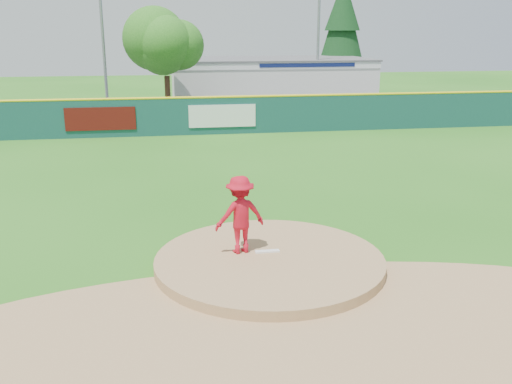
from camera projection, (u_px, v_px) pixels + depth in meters
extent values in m
plane|color=#286B19|center=(269.00, 266.00, 13.72)|extent=(120.00, 120.00, 0.00)
cylinder|color=#9E774C|center=(269.00, 266.00, 13.72)|extent=(5.50, 5.50, 0.50)
cube|color=white|center=(267.00, 251.00, 13.93)|extent=(0.60, 0.15, 0.04)
cylinder|color=#9E774C|center=(298.00, 328.00, 10.88)|extent=(15.40, 15.40, 0.01)
cube|color=#38383A|center=(197.00, 111.00, 39.33)|extent=(44.00, 16.00, 0.02)
imported|color=red|center=(240.00, 215.00, 13.71)|extent=(1.36, 0.97, 1.91)
imported|color=white|center=(309.00, 108.00, 35.65)|extent=(5.17, 2.43, 1.43)
cube|color=silver|center=(270.00, 80.00, 44.56)|extent=(15.00, 8.00, 3.20)
cube|color=white|center=(280.00, 65.00, 40.36)|extent=(15.00, 0.06, 0.55)
cube|color=#0F194C|center=(308.00, 65.00, 40.64)|extent=(7.00, 0.03, 0.28)
cube|color=#59595B|center=(270.00, 59.00, 44.11)|extent=(15.20, 8.20, 0.12)
cube|color=#53100B|center=(100.00, 119.00, 29.57)|extent=(3.60, 0.04, 1.20)
cube|color=white|center=(222.00, 116.00, 30.56)|extent=(3.60, 0.04, 1.20)
cube|color=#144340|center=(208.00, 116.00, 30.52)|extent=(40.00, 0.10, 2.00)
cylinder|color=yellow|center=(207.00, 97.00, 30.24)|extent=(40.00, 0.14, 0.14)
cylinder|color=#382314|center=(168.00, 96.00, 36.76)|extent=(0.36, 0.36, 2.60)
sphere|color=#387F23|center=(166.00, 44.00, 35.86)|extent=(5.60, 5.60, 5.60)
cylinder|color=#382314|center=(340.00, 85.00, 49.67)|extent=(0.40, 0.40, 1.60)
cone|color=#113A16|center=(342.00, 28.00, 48.35)|extent=(4.40, 4.40, 7.90)
cylinder|color=gray|center=(102.00, 29.00, 36.88)|extent=(0.20, 0.20, 11.00)
cylinder|color=gray|center=(318.00, 36.00, 41.25)|extent=(0.20, 0.20, 10.00)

